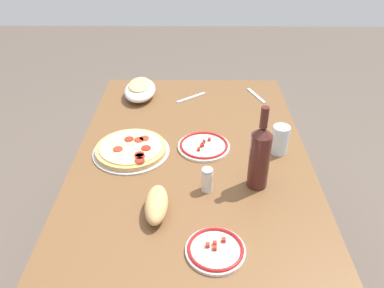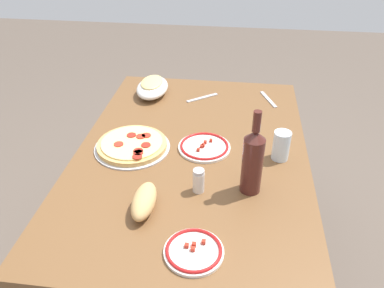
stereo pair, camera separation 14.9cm
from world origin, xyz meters
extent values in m
plane|color=brown|center=(0.00, 0.00, 0.00)|extent=(8.00, 8.00, 0.00)
cube|color=brown|center=(0.00, 0.00, 0.69)|extent=(1.33, 0.90, 0.03)
cylinder|color=#33302D|center=(-0.61, -0.39, 0.34)|extent=(0.07, 0.07, 0.68)
cylinder|color=#33302D|center=(-0.61, 0.39, 0.34)|extent=(0.07, 0.07, 0.68)
cylinder|color=#B7B7BC|center=(0.01, -0.24, 0.71)|extent=(0.30, 0.30, 0.01)
cylinder|color=tan|center=(0.01, -0.24, 0.72)|extent=(0.27, 0.27, 0.02)
cylinder|color=#EFD684|center=(0.01, -0.24, 0.73)|extent=(0.24, 0.24, 0.01)
cylinder|color=maroon|center=(0.09, -0.19, 0.74)|extent=(0.04, 0.04, 0.00)
cylinder|color=#B22D1E|center=(-0.03, -0.21, 0.74)|extent=(0.04, 0.04, 0.00)
cylinder|color=#B22D1E|center=(0.04, -0.28, 0.74)|extent=(0.04, 0.04, 0.00)
cylinder|color=#B22D1E|center=(-0.04, -0.19, 0.74)|extent=(0.04, 0.04, 0.00)
cylinder|color=maroon|center=(-0.03, -0.25, 0.74)|extent=(0.04, 0.04, 0.00)
cylinder|color=maroon|center=(0.07, -0.20, 0.74)|extent=(0.04, 0.04, 0.00)
cylinder|color=maroon|center=(0.11, -0.19, 0.74)|extent=(0.04, 0.04, 0.00)
cylinder|color=maroon|center=(0.03, -0.18, 0.74)|extent=(0.04, 0.04, 0.00)
ellipsoid|color=white|center=(-0.47, -0.26, 0.74)|extent=(0.24, 0.15, 0.07)
ellipsoid|color=#AD2819|center=(-0.47, -0.26, 0.75)|extent=(0.20, 0.12, 0.03)
ellipsoid|color=#EACC75|center=(-0.47, -0.26, 0.77)|extent=(0.17, 0.10, 0.02)
cylinder|color=#471E19|center=(0.21, 0.23, 0.81)|extent=(0.07, 0.07, 0.20)
cone|color=#471E19|center=(0.21, 0.23, 0.92)|extent=(0.07, 0.07, 0.03)
cylinder|color=#471E19|center=(0.21, 0.23, 0.97)|extent=(0.03, 0.03, 0.07)
cylinder|color=silver|center=(0.01, 0.34, 0.76)|extent=(0.06, 0.06, 0.11)
cylinder|color=white|center=(-0.02, 0.05, 0.71)|extent=(0.21, 0.21, 0.01)
torus|color=red|center=(-0.02, 0.05, 0.72)|extent=(0.19, 0.19, 0.01)
cube|color=#AD2819|center=(-0.02, 0.04, 0.72)|extent=(0.01, 0.01, 0.01)
cube|color=#AD2819|center=(-0.04, 0.05, 0.72)|extent=(0.01, 0.01, 0.01)
cube|color=#AD2819|center=(-0.01, 0.04, 0.72)|extent=(0.01, 0.01, 0.01)
cube|color=#AD2819|center=(0.02, 0.03, 0.72)|extent=(0.01, 0.01, 0.01)
cube|color=#AD2819|center=(-0.06, 0.07, 0.72)|extent=(0.01, 0.01, 0.01)
cylinder|color=white|center=(0.51, 0.07, 0.71)|extent=(0.17, 0.17, 0.01)
torus|color=red|center=(0.51, 0.07, 0.72)|extent=(0.16, 0.16, 0.01)
cube|color=#AD2819|center=(0.48, 0.09, 0.72)|extent=(0.01, 0.01, 0.01)
cube|color=#AD2819|center=(0.51, 0.07, 0.72)|extent=(0.01, 0.01, 0.01)
cube|color=#AD2819|center=(0.49, 0.07, 0.72)|extent=(0.01, 0.01, 0.01)
cube|color=#AD2819|center=(0.50, 0.05, 0.72)|extent=(0.01, 0.01, 0.01)
ellipsoid|color=tan|center=(0.35, -0.11, 0.74)|extent=(0.17, 0.07, 0.07)
cylinder|color=silver|center=(0.24, 0.05, 0.74)|extent=(0.04, 0.04, 0.07)
cylinder|color=#B7B7BC|center=(0.24, 0.05, 0.79)|extent=(0.04, 0.04, 0.01)
cube|color=#B7B7BC|center=(-0.45, -0.01, 0.71)|extent=(0.12, 0.14, 0.00)
cube|color=#B7B7BC|center=(-0.48, 0.31, 0.71)|extent=(0.16, 0.08, 0.00)
camera|label=1|loc=(1.24, 0.01, 1.56)|focal=36.02mm
camera|label=2|loc=(1.23, 0.16, 1.56)|focal=36.02mm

